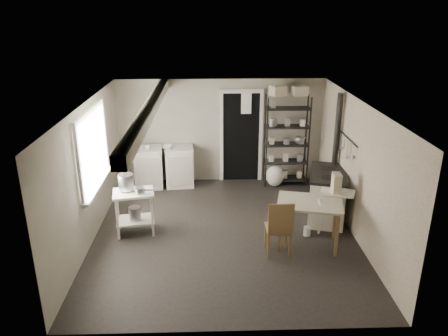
{
  "coord_description": "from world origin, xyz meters",
  "views": [
    {
      "loc": [
        -0.23,
        -6.83,
        3.76
      ],
      "look_at": [
        0.0,
        0.3,
        1.1
      ],
      "focal_mm": 35.0,
      "sensor_mm": 36.0,
      "label": 1
    }
  ],
  "objects_px": {
    "stockpot": "(126,182)",
    "chair": "(278,226)",
    "shelf_rack": "(286,143)",
    "work_table": "(308,224)",
    "prep_table": "(135,212)",
    "stove": "(327,196)",
    "flour_sack": "(275,176)",
    "base_cabinets": "(164,166)"
  },
  "relations": [
    {
      "from": "shelf_rack",
      "to": "chair",
      "type": "bearing_deg",
      "value": -101.24
    },
    {
      "from": "prep_table",
      "to": "shelf_rack",
      "type": "relative_size",
      "value": 0.39
    },
    {
      "from": "flour_sack",
      "to": "base_cabinets",
      "type": "bearing_deg",
      "value": 177.65
    },
    {
      "from": "stove",
      "to": "base_cabinets",
      "type": "bearing_deg",
      "value": 166.97
    },
    {
      "from": "prep_table",
      "to": "stove",
      "type": "height_order",
      "value": "stove"
    },
    {
      "from": "stockpot",
      "to": "base_cabinets",
      "type": "xyz_separation_m",
      "value": [
        0.43,
        2.08,
        -0.48
      ]
    },
    {
      "from": "stockpot",
      "to": "base_cabinets",
      "type": "bearing_deg",
      "value": 78.4
    },
    {
      "from": "base_cabinets",
      "to": "chair",
      "type": "distance_m",
      "value": 3.56
    },
    {
      "from": "stove",
      "to": "chair",
      "type": "bearing_deg",
      "value": -116.93
    },
    {
      "from": "prep_table",
      "to": "base_cabinets",
      "type": "distance_m",
      "value": 2.16
    },
    {
      "from": "flour_sack",
      "to": "shelf_rack",
      "type": "bearing_deg",
      "value": 27.54
    },
    {
      "from": "shelf_rack",
      "to": "base_cabinets",
      "type": "bearing_deg",
      "value": -179.2
    },
    {
      "from": "stockpot",
      "to": "work_table",
      "type": "height_order",
      "value": "stockpot"
    },
    {
      "from": "base_cabinets",
      "to": "stockpot",
      "type": "bearing_deg",
      "value": -106.68
    },
    {
      "from": "stove",
      "to": "work_table",
      "type": "xyz_separation_m",
      "value": [
        -0.55,
        -0.98,
        -0.06
      ]
    },
    {
      "from": "stockpot",
      "to": "chair",
      "type": "distance_m",
      "value": 2.68
    },
    {
      "from": "stove",
      "to": "work_table",
      "type": "relative_size",
      "value": 1.11
    },
    {
      "from": "prep_table",
      "to": "chair",
      "type": "xyz_separation_m",
      "value": [
        2.39,
        -0.76,
        0.08
      ]
    },
    {
      "from": "stockpot",
      "to": "chair",
      "type": "bearing_deg",
      "value": -18.01
    },
    {
      "from": "chair",
      "to": "flour_sack",
      "type": "distance_m",
      "value": 2.82
    },
    {
      "from": "base_cabinets",
      "to": "chair",
      "type": "xyz_separation_m",
      "value": [
        2.08,
        -2.89,
        0.03
      ]
    },
    {
      "from": "prep_table",
      "to": "stove",
      "type": "distance_m",
      "value": 3.51
    },
    {
      "from": "base_cabinets",
      "to": "flour_sack",
      "type": "distance_m",
      "value": 2.45
    },
    {
      "from": "stockpot",
      "to": "flour_sack",
      "type": "height_order",
      "value": "stockpot"
    },
    {
      "from": "base_cabinets",
      "to": "work_table",
      "type": "relative_size",
      "value": 1.3
    },
    {
      "from": "stockpot",
      "to": "base_cabinets",
      "type": "relative_size",
      "value": 0.21
    },
    {
      "from": "flour_sack",
      "to": "chair",
      "type": "bearing_deg",
      "value": -97.19
    },
    {
      "from": "stockpot",
      "to": "stove",
      "type": "height_order",
      "value": "stockpot"
    },
    {
      "from": "shelf_rack",
      "to": "work_table",
      "type": "height_order",
      "value": "shelf_rack"
    },
    {
      "from": "work_table",
      "to": "stockpot",
      "type": "bearing_deg",
      "value": 169.57
    },
    {
      "from": "stove",
      "to": "work_table",
      "type": "bearing_deg",
      "value": -104.83
    },
    {
      "from": "prep_table",
      "to": "flour_sack",
      "type": "xyz_separation_m",
      "value": [
        2.74,
        2.03,
        -0.16
      ]
    },
    {
      "from": "stockpot",
      "to": "base_cabinets",
      "type": "distance_m",
      "value": 2.17
    },
    {
      "from": "shelf_rack",
      "to": "chair",
      "type": "xyz_separation_m",
      "value": [
        -0.59,
        -2.92,
        -0.46
      ]
    },
    {
      "from": "shelf_rack",
      "to": "flour_sack",
      "type": "bearing_deg",
      "value": -152.21
    },
    {
      "from": "base_cabinets",
      "to": "shelf_rack",
      "type": "distance_m",
      "value": 2.72
    },
    {
      "from": "stockpot",
      "to": "shelf_rack",
      "type": "distance_m",
      "value": 3.75
    },
    {
      "from": "stockpot",
      "to": "work_table",
      "type": "bearing_deg",
      "value": -10.43
    },
    {
      "from": "base_cabinets",
      "to": "work_table",
      "type": "distance_m",
      "value": 3.72
    },
    {
      "from": "work_table",
      "to": "prep_table",
      "type": "bearing_deg",
      "value": 170.22
    },
    {
      "from": "stove",
      "to": "shelf_rack",
      "type": "bearing_deg",
      "value": 121.04
    },
    {
      "from": "shelf_rack",
      "to": "work_table",
      "type": "distance_m",
      "value": 2.72
    }
  ]
}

